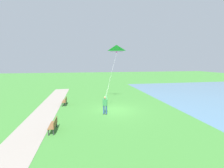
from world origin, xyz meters
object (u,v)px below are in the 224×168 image
park_bench_near_walkway (65,101)px  park_bench_far_walkway (54,124)px  person_kite_flyer (105,104)px  flying_kite (116,49)px

park_bench_near_walkway → park_bench_far_walkway: 7.00m
person_kite_flyer → park_bench_near_walkway: person_kite_flyer is taller
flying_kite → park_bench_near_walkway: size_ratio=3.47×
person_kite_flyer → park_bench_far_walkway: (4.17, 2.94, -0.54)m
flying_kite → park_bench_far_walkway: 11.61m
person_kite_flyer → park_bench_near_walkway: (4.16, -4.06, -0.54)m
flying_kite → park_bench_near_walkway: flying_kite is taller
person_kite_flyer → park_bench_far_walkway: person_kite_flyer is taller
park_bench_near_walkway → park_bench_far_walkway: bearing=89.9°
person_kite_flyer → flying_kite: (-2.11, -4.76, 5.47)m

